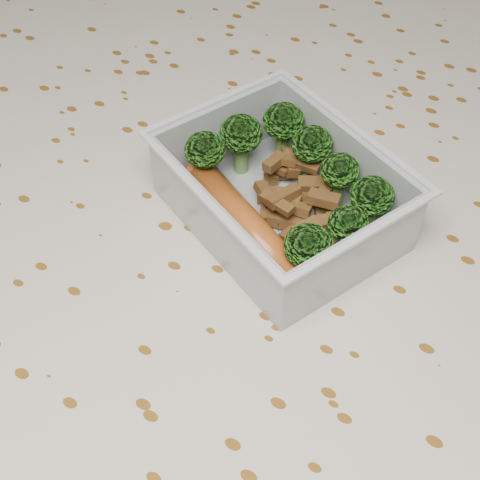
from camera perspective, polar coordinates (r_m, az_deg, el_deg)
The scene contains 6 objects.
dining_table at distance 0.53m, azimuth -0.37°, elevation -7.48°, with size 1.40×0.90×0.75m.
tablecloth at distance 0.49m, azimuth -0.40°, elevation -4.18°, with size 1.46×0.96×0.19m.
lunch_container at distance 0.46m, azimuth 3.50°, elevation 3.41°, with size 0.20×0.18×0.06m.
broccoli_florets at distance 0.46m, azimuth 4.83°, elevation 5.80°, with size 0.15×0.13×0.05m.
meat_pile at distance 0.47m, azimuth 5.16°, elevation 3.43°, with size 0.09×0.08×0.03m.
sausage at distance 0.45m, azimuth 0.44°, elevation 1.20°, with size 0.13×0.08×0.03m.
Camera 1 is at (0.15, -0.25, 1.11)m, focal length 50.00 mm.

